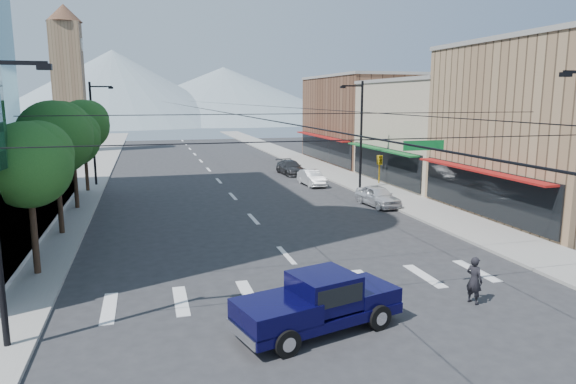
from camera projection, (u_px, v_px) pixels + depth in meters
name	position (u px, v px, depth m)	size (l,w,h in m)	color
ground	(328.00, 301.00, 19.55)	(160.00, 160.00, 0.00)	#28282B
sidewalk_left	(93.00, 171.00, 54.30)	(4.00, 120.00, 0.15)	gray
sidewalk_right	(308.00, 163.00, 60.60)	(4.00, 120.00, 0.15)	gray
shop_near	(567.00, 131.00, 33.28)	(12.00, 14.00, 11.00)	#8C6B4C
shop_mid	(446.00, 133.00, 46.73)	(12.00, 14.00, 9.00)	tan
shop_far	(372.00, 120.00, 61.81)	(12.00, 18.00, 10.00)	brown
clock_tower	(68.00, 76.00, 72.08)	(4.80, 4.80, 20.40)	#8C6B4C
mountain_left	(114.00, 87.00, 155.83)	(80.00, 80.00, 22.00)	gray
mountain_right	(224.00, 94.00, 174.86)	(90.00, 90.00, 18.00)	gray
tree_near	(32.00, 162.00, 21.52)	(3.65, 3.64, 6.71)	black
tree_midnear	(57.00, 136.00, 28.05)	(4.09, 4.09, 7.52)	black
tree_midfar	(74.00, 137.00, 34.80)	(3.65, 3.64, 6.71)	black
tree_far	(85.00, 124.00, 41.32)	(4.09, 4.09, 7.52)	black
signal_rig	(345.00, 185.00, 17.81)	(21.80, 0.20, 9.00)	black
lamp_pole_nw	(94.00, 130.00, 44.30)	(2.00, 0.25, 9.00)	black
lamp_pole_ne	(360.00, 131.00, 42.31)	(2.00, 0.25, 9.00)	black
pickup_truck	(318.00, 302.00, 16.89)	(6.04, 3.45, 1.94)	#080734
pedestrian	(474.00, 280.00, 19.19)	(0.66, 0.44, 1.82)	black
parked_car_near	(378.00, 196.00, 36.62)	(1.73, 4.31, 1.47)	silver
parked_car_mid	(312.00, 178.00, 45.34)	(1.45, 4.15, 1.37)	silver
parked_car_far	(291.00, 168.00, 51.94)	(1.97, 4.85, 1.41)	#2D2D2F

